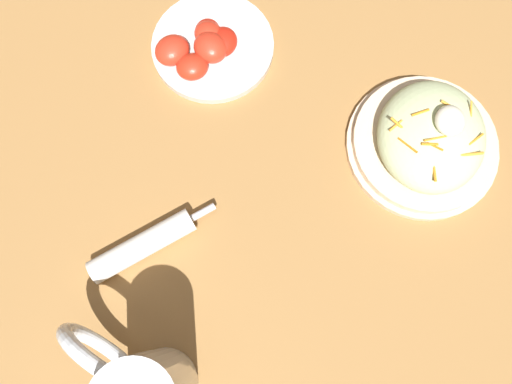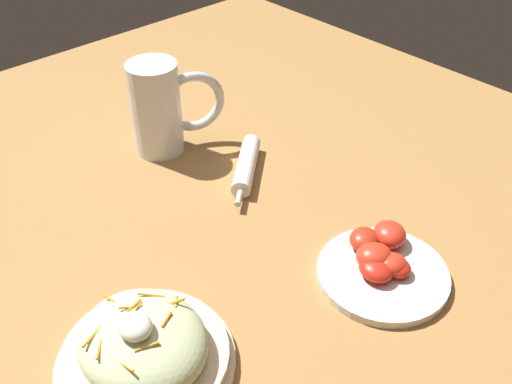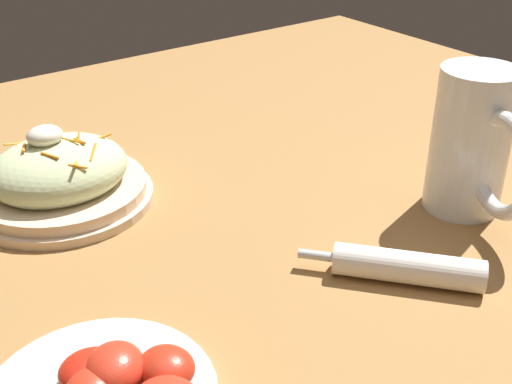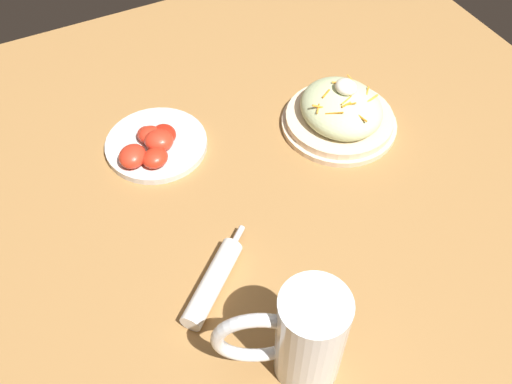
# 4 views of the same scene
# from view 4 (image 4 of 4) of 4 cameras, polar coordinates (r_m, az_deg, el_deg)

# --- Properties ---
(ground_plane) EXTENTS (1.43, 1.43, 0.00)m
(ground_plane) POSITION_cam_4_polar(r_m,az_deg,el_deg) (0.90, 0.71, -4.79)
(ground_plane) COLOR #9E703D
(salad_plate) EXTENTS (0.21, 0.21, 0.10)m
(salad_plate) POSITION_cam_4_polar(r_m,az_deg,el_deg) (1.06, 8.51, 7.89)
(salad_plate) COLOR beige
(salad_plate) RESTS_ON ground_plane
(beer_mug) EXTENTS (0.10, 0.16, 0.17)m
(beer_mug) POSITION_cam_4_polar(r_m,az_deg,el_deg) (0.74, 4.93, -14.63)
(beer_mug) COLOR white
(beer_mug) RESTS_ON ground_plane
(napkin_roll) EXTENTS (0.13, 0.15, 0.03)m
(napkin_roll) POSITION_cam_4_polar(r_m,az_deg,el_deg) (0.84, -4.36, -9.01)
(napkin_roll) COLOR white
(napkin_roll) RESTS_ON ground_plane
(tomato_plate) EXTENTS (0.18, 0.18, 0.05)m
(tomato_plate) POSITION_cam_4_polar(r_m,az_deg,el_deg) (1.03, -10.24, 4.76)
(tomato_plate) COLOR silver
(tomato_plate) RESTS_ON ground_plane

